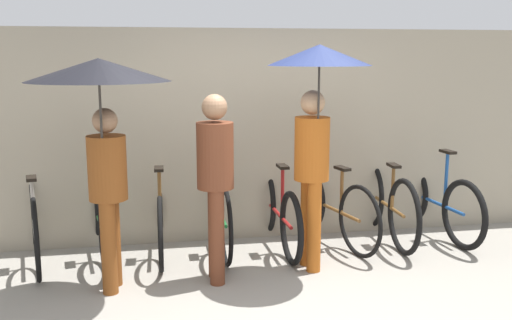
{
  "coord_description": "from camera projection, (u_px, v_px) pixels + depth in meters",
  "views": [
    {
      "loc": [
        -0.96,
        -3.96,
        1.99
      ],
      "look_at": [
        0.0,
        1.25,
        1.0
      ],
      "focal_mm": 40.0,
      "sensor_mm": 36.0,
      "label": 1
    }
  ],
  "objects": [
    {
      "name": "parked_bicycle_2",
      "position": [
        161.0,
        215.0,
        5.78
      ],
      "size": [
        0.44,
        1.79,
        1.1
      ],
      "rotation": [
        0.0,
        0.0,
        1.55
      ],
      "color": "black",
      "rests_on": "ground"
    },
    {
      "name": "pedestrian_center",
      "position": [
        215.0,
        174.0,
        4.92
      ],
      "size": [
        0.32,
        0.32,
        1.66
      ],
      "rotation": [
        0.0,
        0.0,
        3.11
      ],
      "color": "brown",
      "rests_on": "ground"
    },
    {
      "name": "parked_bicycle_7",
      "position": [
        435.0,
        201.0,
        6.33
      ],
      "size": [
        0.44,
        1.77,
        0.98
      ],
      "rotation": [
        0.0,
        0.0,
        1.67
      ],
      "color": "black",
      "rests_on": "ground"
    },
    {
      "name": "parked_bicycle_0",
      "position": [
        34.0,
        222.0,
        5.5
      ],
      "size": [
        0.54,
        1.76,
        1.01
      ],
      "rotation": [
        0.0,
        0.0,
        1.78
      ],
      "color": "black",
      "rests_on": "ground"
    },
    {
      "name": "parked_bicycle_3",
      "position": [
        219.0,
        211.0,
        5.89
      ],
      "size": [
        0.44,
        1.75,
        1.08
      ],
      "rotation": [
        0.0,
        0.0,
        1.57
      ],
      "color": "black",
      "rests_on": "ground"
    },
    {
      "name": "parked_bicycle_1",
      "position": [
        99.0,
        219.0,
        5.69
      ],
      "size": [
        0.46,
        1.69,
        1.07
      ],
      "rotation": [
        0.0,
        0.0,
        1.73
      ],
      "color": "black",
      "rests_on": "ground"
    },
    {
      "name": "parked_bicycle_6",
      "position": [
        386.0,
        203.0,
        6.17
      ],
      "size": [
        0.44,
        1.75,
        1.09
      ],
      "rotation": [
        0.0,
        0.0,
        1.54
      ],
      "color": "black",
      "rests_on": "ground"
    },
    {
      "name": "pedestrian_leading",
      "position": [
        101.0,
        105.0,
        4.51
      ],
      "size": [
        1.13,
        1.13,
        1.96
      ],
      "rotation": [
        0.0,
        0.0,
        3.01
      ],
      "color": "brown",
      "rests_on": "ground"
    },
    {
      "name": "back_wall",
      "position": [
        243.0,
        136.0,
        6.1
      ],
      "size": [
        12.21,
        0.12,
        2.25
      ],
      "color": "gray",
      "rests_on": "ground"
    },
    {
      "name": "ground_plane",
      "position": [
        286.0,
        317.0,
        4.37
      ],
      "size": [
        30.0,
        30.0,
        0.0
      ],
      "primitive_type": "plane",
      "color": "gray"
    },
    {
      "name": "pedestrian_trailing",
      "position": [
        316.0,
        101.0,
        5.02
      ],
      "size": [
        0.91,
        0.91,
        2.07
      ],
      "rotation": [
        0.0,
        0.0,
        3.23
      ],
      "color": "#B25619",
      "rests_on": "ground"
    },
    {
      "name": "parked_bicycle_5",
      "position": [
        332.0,
        207.0,
        6.08
      ],
      "size": [
        0.57,
        1.73,
        1.02
      ],
      "rotation": [
        0.0,
        0.0,
        1.81
      ],
      "color": "black",
      "rests_on": "ground"
    },
    {
      "name": "parked_bicycle_4",
      "position": [
        278.0,
        212.0,
        5.93
      ],
      "size": [
        0.44,
        1.76,
        1.03
      ],
      "rotation": [
        0.0,
        0.0,
        1.6
      ],
      "color": "black",
      "rests_on": "ground"
    }
  ]
}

